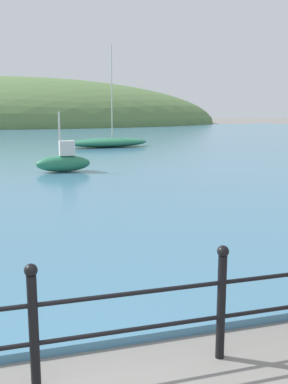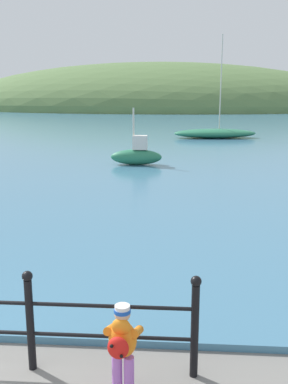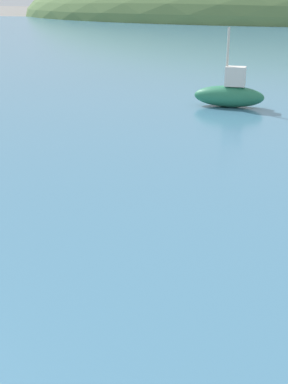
# 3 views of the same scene
# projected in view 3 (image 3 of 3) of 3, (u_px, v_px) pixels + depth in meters

# --- Properties ---
(water) EXTENTS (80.00, 60.00, 0.10)m
(water) POSITION_uv_depth(u_px,v_px,m) (240.00, 49.00, 31.68)
(water) COLOR teal
(water) RESTS_ON ground
(far_hillside) EXTENTS (65.12, 35.82, 14.26)m
(far_hillside) POSITION_uv_depth(u_px,v_px,m) (276.00, 18.00, 65.28)
(far_hillside) COLOR #567542
(far_hillside) RESTS_ON ground
(boat_white_sailboat) EXTENTS (2.10, 0.72, 2.31)m
(boat_white_sailboat) POSITION_uv_depth(u_px,v_px,m) (230.00, 94.00, 16.00)
(boat_white_sailboat) COLOR #287551
(boat_white_sailboat) RESTS_ON water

